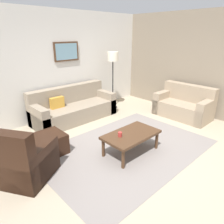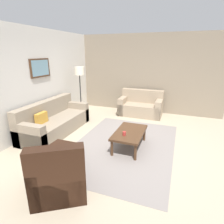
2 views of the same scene
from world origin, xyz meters
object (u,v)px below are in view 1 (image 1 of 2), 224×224
object	(u,v)px
armchair_leather	(21,163)
coffee_table	(131,136)
couch_loveseat	(184,106)
ottoman	(49,144)
lamp_standing	(113,62)
framed_artwork	(66,51)
couch_main	(73,108)
cup	(120,134)

from	to	relation	value
armchair_leather	coffee_table	distance (m)	1.97
couch_loveseat	ottoman	world-z (taller)	couch_loveseat
couch_loveseat	lamp_standing	world-z (taller)	lamp_standing
lamp_standing	framed_artwork	bearing A→B (deg)	157.63
armchair_leather	framed_artwork	distance (m)	3.33
couch_main	coffee_table	bearing A→B (deg)	-93.78
lamp_standing	couch_loveseat	bearing A→B (deg)	-63.02
couch_main	lamp_standing	distance (m)	1.80
couch_main	ottoman	xyz separation A→B (m)	(-1.32, -1.19, -0.10)
couch_main	couch_loveseat	bearing A→B (deg)	-40.08
couch_main	ottoman	world-z (taller)	couch_main
couch_loveseat	ottoman	bearing A→B (deg)	167.67
armchair_leather	coffee_table	bearing A→B (deg)	-18.51
coffee_table	cup	bearing A→B (deg)	166.23
couch_loveseat	framed_artwork	bearing A→B (deg)	132.40
cup	couch_main	bearing A→B (deg)	79.81
couch_loveseat	ottoman	distance (m)	3.78
couch_loveseat	couch_main	bearing A→B (deg)	139.92
coffee_table	ottoman	bearing A→B (deg)	137.61
couch_loveseat	armchair_leather	world-z (taller)	armchair_leather
ottoman	lamp_standing	xyz separation A→B (m)	(2.73, 1.09, 1.21)
armchair_leather	lamp_standing	world-z (taller)	lamp_standing
coffee_table	cup	xyz separation A→B (m)	(-0.25, 0.06, 0.10)
armchair_leather	coffee_table	size ratio (longest dim) A/B	1.00
couch_main	coffee_table	xyz separation A→B (m)	(-0.15, -2.26, 0.06)
framed_artwork	lamp_standing	bearing A→B (deg)	-22.37
ottoman	coffee_table	xyz separation A→B (m)	(1.17, -1.07, 0.16)
coffee_table	cup	world-z (taller)	cup
couch_main	ottoman	size ratio (longest dim) A/B	4.03
couch_main	framed_artwork	xyz separation A→B (m)	(0.18, 0.40, 1.46)
cup	ottoman	bearing A→B (deg)	132.52
coffee_table	framed_artwork	distance (m)	3.02
couch_loveseat	framed_artwork	distance (m)	3.56
couch_loveseat	coffee_table	bearing A→B (deg)	-174.09
armchair_leather	framed_artwork	world-z (taller)	framed_artwork
couch_loveseat	armchair_leather	bearing A→B (deg)	175.25
cup	couch_loveseat	bearing A→B (deg)	4.15
armchair_leather	ottoman	size ratio (longest dim) A/B	1.97
couch_loveseat	coffee_table	size ratio (longest dim) A/B	1.35
coffee_table	cup	distance (m)	0.27
couch_loveseat	framed_artwork	world-z (taller)	framed_artwork
armchair_leather	cup	distance (m)	1.73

